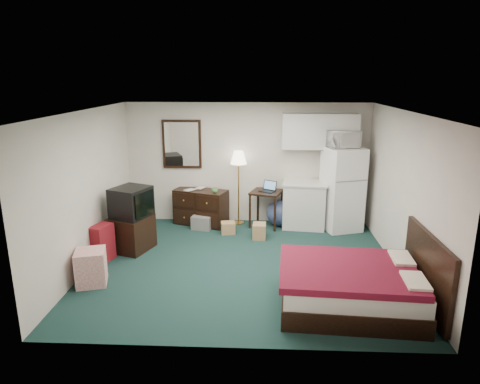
{
  "coord_description": "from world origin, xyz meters",
  "views": [
    {
      "loc": [
        0.25,
        -6.5,
        3.01
      ],
      "look_at": [
        -0.05,
        0.07,
        1.22
      ],
      "focal_mm": 32.0,
      "sensor_mm": 36.0,
      "label": 1
    }
  ],
  "objects_px": {
    "fridge": "(342,189)",
    "suitcase": "(102,243)",
    "kitchen_counter": "(304,205)",
    "bed": "(350,288)",
    "tv_stand": "(132,233)",
    "desk": "(266,208)",
    "dresser": "(201,207)",
    "floor_lamp": "(239,188)"
  },
  "relations": [
    {
      "from": "fridge",
      "to": "suitcase",
      "type": "height_order",
      "value": "fridge"
    },
    {
      "from": "kitchen_counter",
      "to": "suitcase",
      "type": "height_order",
      "value": "kitchen_counter"
    },
    {
      "from": "bed",
      "to": "tv_stand",
      "type": "relative_size",
      "value": 2.68
    },
    {
      "from": "kitchen_counter",
      "to": "fridge",
      "type": "height_order",
      "value": "fridge"
    },
    {
      "from": "desk",
      "to": "suitcase",
      "type": "bearing_deg",
      "value": -128.07
    },
    {
      "from": "desk",
      "to": "bed",
      "type": "distance_m",
      "value": 3.38
    },
    {
      "from": "bed",
      "to": "dresser",
      "type": "bearing_deg",
      "value": 130.63
    },
    {
      "from": "tv_stand",
      "to": "desk",
      "type": "bearing_deg",
      "value": 48.86
    },
    {
      "from": "desk",
      "to": "bed",
      "type": "xyz_separation_m",
      "value": [
        1.07,
        -3.21,
        -0.08
      ]
    },
    {
      "from": "floor_lamp",
      "to": "fridge",
      "type": "height_order",
      "value": "fridge"
    },
    {
      "from": "fridge",
      "to": "tv_stand",
      "type": "height_order",
      "value": "fridge"
    },
    {
      "from": "dresser",
      "to": "bed",
      "type": "distance_m",
      "value": 4.07
    },
    {
      "from": "floor_lamp",
      "to": "suitcase",
      "type": "bearing_deg",
      "value": -137.59
    },
    {
      "from": "dresser",
      "to": "fridge",
      "type": "relative_size",
      "value": 0.65
    },
    {
      "from": "desk",
      "to": "bed",
      "type": "height_order",
      "value": "desk"
    },
    {
      "from": "kitchen_counter",
      "to": "bed",
      "type": "relative_size",
      "value": 0.51
    },
    {
      "from": "fridge",
      "to": "tv_stand",
      "type": "relative_size",
      "value": 2.49
    },
    {
      "from": "suitcase",
      "to": "floor_lamp",
      "type": "bearing_deg",
      "value": 61.23
    },
    {
      "from": "desk",
      "to": "kitchen_counter",
      "type": "relative_size",
      "value": 0.81
    },
    {
      "from": "floor_lamp",
      "to": "fridge",
      "type": "relative_size",
      "value": 0.92
    },
    {
      "from": "dresser",
      "to": "tv_stand",
      "type": "height_order",
      "value": "dresser"
    },
    {
      "from": "kitchen_counter",
      "to": "floor_lamp",
      "type": "bearing_deg",
      "value": -179.06
    },
    {
      "from": "kitchen_counter",
      "to": "tv_stand",
      "type": "bearing_deg",
      "value": -150.22
    },
    {
      "from": "suitcase",
      "to": "kitchen_counter",
      "type": "bearing_deg",
      "value": 46.52
    },
    {
      "from": "desk",
      "to": "kitchen_counter",
      "type": "distance_m",
      "value": 0.78
    },
    {
      "from": "kitchen_counter",
      "to": "tv_stand",
      "type": "relative_size",
      "value": 1.37
    },
    {
      "from": "desk",
      "to": "floor_lamp",
      "type": "bearing_deg",
      "value": -174.08
    },
    {
      "from": "kitchen_counter",
      "to": "suitcase",
      "type": "xyz_separation_m",
      "value": [
        -3.54,
        -1.86,
        -0.14
      ]
    },
    {
      "from": "tv_stand",
      "to": "suitcase",
      "type": "xyz_separation_m",
      "value": [
        -0.35,
        -0.51,
        0.01
      ]
    },
    {
      "from": "fridge",
      "to": "suitcase",
      "type": "xyz_separation_m",
      "value": [
        -4.27,
        -1.77,
        -0.52
      ]
    },
    {
      "from": "floor_lamp",
      "to": "suitcase",
      "type": "height_order",
      "value": "floor_lamp"
    },
    {
      "from": "suitcase",
      "to": "fridge",
      "type": "bearing_deg",
      "value": 41.32
    },
    {
      "from": "desk",
      "to": "suitcase",
      "type": "xyz_separation_m",
      "value": [
        -2.76,
        -1.88,
        -0.06
      ]
    },
    {
      "from": "tv_stand",
      "to": "dresser",
      "type": "bearing_deg",
      "value": 72.62
    },
    {
      "from": "dresser",
      "to": "fridge",
      "type": "xyz_separation_m",
      "value": [
        2.86,
        -0.16,
        0.47
      ]
    },
    {
      "from": "desk",
      "to": "suitcase",
      "type": "height_order",
      "value": "desk"
    },
    {
      "from": "tv_stand",
      "to": "suitcase",
      "type": "bearing_deg",
      "value": -104.95
    },
    {
      "from": "floor_lamp",
      "to": "kitchen_counter",
      "type": "xyz_separation_m",
      "value": [
        1.35,
        -0.14,
        -0.31
      ]
    },
    {
      "from": "tv_stand",
      "to": "bed",
      "type": "bearing_deg",
      "value": -8.49
    },
    {
      "from": "dresser",
      "to": "floor_lamp",
      "type": "relative_size",
      "value": 0.7
    },
    {
      "from": "floor_lamp",
      "to": "kitchen_counter",
      "type": "bearing_deg",
      "value": -5.92
    },
    {
      "from": "dresser",
      "to": "bed",
      "type": "height_order",
      "value": "dresser"
    }
  ]
}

